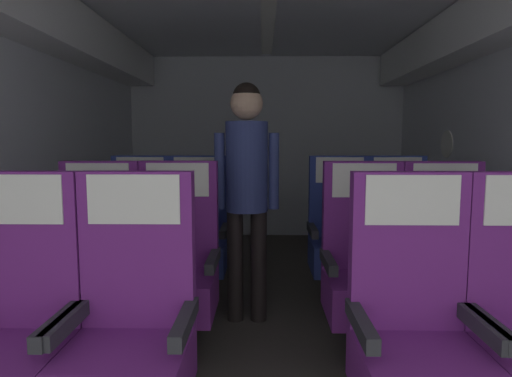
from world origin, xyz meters
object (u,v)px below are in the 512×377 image
at_px(seat_c_left_window, 139,238).
at_px(seat_c_right_aisle, 398,239).
at_px(seat_a_left_window, 12,335).
at_px(seat_c_right_window, 340,239).
at_px(seat_a_left_aisle, 131,335).
at_px(seat_b_right_aisle, 447,273).
at_px(seat_b_right_window, 365,272).
at_px(seat_b_left_window, 96,272).
at_px(seat_a_right_window, 415,338).
at_px(flight_attendant, 247,177).
at_px(seat_c_left_aisle, 197,238).
at_px(seat_b_left_aisle, 176,271).

relative_size(seat_c_left_window, seat_c_right_aisle, 1.00).
distance_m(seat_a_left_window, seat_c_right_window, 2.35).
relative_size(seat_a_left_aisle, seat_c_right_aisle, 1.00).
xyz_separation_m(seat_b_right_aisle, seat_c_right_aisle, (-0.01, 0.88, 0.00)).
distance_m(seat_b_right_window, seat_c_left_window, 1.79).
bearing_deg(seat_b_left_window, seat_c_left_window, 89.60).
height_order(seat_a_right_window, seat_b_left_window, same).
xyz_separation_m(seat_a_right_window, seat_b_right_aisle, (0.47, 0.85, 0.00)).
bearing_deg(flight_attendant, seat_c_left_aisle, -65.26).
bearing_deg(seat_b_right_window, seat_c_left_aisle, 141.68).
height_order(seat_a_left_aisle, seat_c_right_window, same).
height_order(seat_a_right_window, seat_b_left_aisle, same).
relative_size(seat_a_left_window, seat_b_left_aisle, 1.00).
xyz_separation_m(seat_a_left_window, seat_b_left_window, (0.01, 0.85, 0.00)).
distance_m(seat_a_left_aisle, seat_c_right_aisle, 2.33).
height_order(seat_a_left_window, seat_a_left_aisle, same).
bearing_deg(seat_c_left_aisle, seat_c_right_aisle, 0.16).
distance_m(seat_b_left_aisle, seat_c_right_aisle, 1.78).
bearing_deg(seat_a_left_aisle, seat_c_right_window, 57.11).
bearing_deg(seat_b_right_aisle, seat_b_left_window, -179.79).
height_order(seat_a_left_window, flight_attendant, flight_attendant).
bearing_deg(seat_c_left_aisle, seat_a_left_aisle, -90.08).
distance_m(seat_a_left_aisle, seat_b_left_window, 0.95).
distance_m(seat_b_left_aisle, seat_c_left_aisle, 0.86).
xyz_separation_m(seat_a_right_window, seat_c_right_aisle, (0.46, 1.73, 0.00)).
distance_m(seat_c_left_aisle, seat_c_right_window, 1.11).
relative_size(seat_c_left_window, flight_attendant, 0.69).
xyz_separation_m(seat_a_left_window, seat_c_left_window, (0.02, 1.73, 0.00)).
relative_size(seat_b_left_aisle, flight_attendant, 0.69).
relative_size(seat_c_left_window, seat_c_right_window, 1.00).
height_order(seat_a_right_window, seat_c_right_aisle, same).
bearing_deg(seat_b_right_window, seat_a_right_window, -90.06).
xyz_separation_m(seat_a_left_aisle, seat_b_right_aisle, (1.58, 0.85, 0.00)).
bearing_deg(seat_a_left_aisle, seat_b_right_aisle, 28.16).
bearing_deg(seat_b_left_window, flight_attendant, 26.82).
bearing_deg(seat_c_right_window, seat_a_left_aisle, -122.89).
distance_m(seat_c_right_aisle, flight_attendant, 1.35).
height_order(seat_b_left_window, seat_b_left_aisle, same).
xyz_separation_m(seat_b_left_window, seat_c_left_window, (0.01, 0.88, 0.00)).
bearing_deg(seat_c_left_window, flight_attendant, -27.46).
distance_m(seat_b_right_window, flight_attendant, 0.97).
xyz_separation_m(seat_b_right_aisle, seat_c_right_window, (-0.46, 0.88, 0.00)).
bearing_deg(seat_a_right_window, seat_c_left_aisle, 122.67).
bearing_deg(seat_b_left_aisle, seat_b_left_window, -176.55).
height_order(seat_b_right_window, seat_c_left_aisle, same).
bearing_deg(seat_b_left_window, seat_b_left_aisle, 3.45).
distance_m(seat_a_right_window, seat_c_left_window, 2.33).
distance_m(seat_a_left_window, flight_attendant, 1.64).
distance_m(seat_a_left_window, seat_a_left_aisle, 0.47).
distance_m(seat_b_right_aisle, seat_b_right_window, 0.47).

